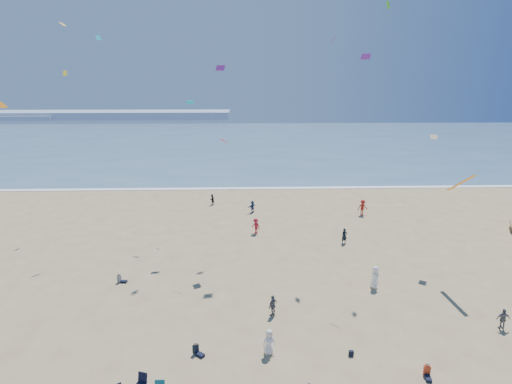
{
  "coord_description": "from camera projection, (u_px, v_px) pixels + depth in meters",
  "views": [
    {
      "loc": [
        1.29,
        -14.45,
        15.89
      ],
      "look_at": [
        2.0,
        8.0,
        9.68
      ],
      "focal_mm": 28.0,
      "sensor_mm": 36.0,
      "label": 1
    }
  ],
  "objects": [
    {
      "name": "kites_aloft",
      "position": [
        358.0,
        94.0,
        27.09
      ],
      "size": [
        42.85,
        38.44,
        27.23
      ],
      "color": "#E42042",
      "rests_on": "ground"
    },
    {
      "name": "headland_near",
      "position": [
        11.0,
        117.0,
        173.76
      ],
      "size": [
        40.0,
        14.0,
        2.0
      ],
      "primitive_type": "cube",
      "color": "#7A8EA8",
      "rests_on": "ground"
    },
    {
      "name": "surf_line",
      "position": [
        235.0,
        188.0,
        61.46
      ],
      "size": [
        220.0,
        1.2,
        0.08
      ],
      "primitive_type": "cube",
      "color": "white",
      "rests_on": "ground"
    },
    {
      "name": "ocean",
      "position": [
        239.0,
        142.0,
        109.63
      ],
      "size": [
        220.0,
        100.0,
        0.06
      ],
      "primitive_type": "cube",
      "color": "#476B84",
      "rests_on": "ground"
    },
    {
      "name": "standing_flyers",
      "position": [
        325.0,
        276.0,
        31.95
      ],
      "size": [
        30.2,
        45.24,
        1.93
      ],
      "color": "slate",
      "rests_on": "ground"
    },
    {
      "name": "navy_bag",
      "position": [
        351.0,
        353.0,
        23.94
      ],
      "size": [
        0.28,
        0.18,
        0.34
      ],
      "primitive_type": "cube",
      "color": "black",
      "rests_on": "ground"
    },
    {
      "name": "headland_far",
      "position": [
        107.0,
        115.0,
        179.64
      ],
      "size": [
        110.0,
        20.0,
        3.2
      ],
      "primitive_type": "cube",
      "color": "#7A8EA8",
      "rests_on": "ground"
    },
    {
      "name": "seated_group",
      "position": [
        247.0,
        364.0,
        22.68
      ],
      "size": [
        21.25,
        20.92,
        0.84
      ],
      "color": "silver",
      "rests_on": "ground"
    }
  ]
}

